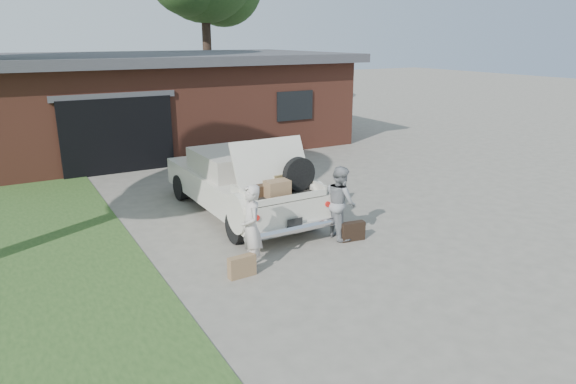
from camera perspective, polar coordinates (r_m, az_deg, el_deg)
ground at (r=9.46m, az=1.82°, el=-7.31°), size 90.00×90.00×0.00m
house at (r=19.73m, az=-13.56°, el=9.99°), size 12.80×7.80×3.30m
sedan at (r=11.62m, az=-5.33°, el=1.05°), size 1.96×4.91×1.93m
woman_left at (r=8.76m, az=-4.11°, el=-4.02°), size 0.47×0.61×1.51m
woman_right at (r=10.20m, az=5.82°, el=-1.15°), size 0.62×0.77×1.47m
suitcase_left at (r=8.72m, az=-5.14°, el=-8.23°), size 0.48×0.18×0.37m
suitcase_right at (r=10.25m, az=7.20°, el=-4.34°), size 0.51×0.22×0.38m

